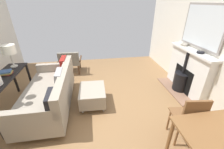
% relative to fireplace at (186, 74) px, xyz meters
% --- Properties ---
extents(ground_plane, '(4.97, 5.57, 0.01)m').
position_rel_fireplace_xyz_m(ground_plane, '(2.29, 0.26, -0.47)').
color(ground_plane, olive).
extents(wall_left, '(0.12, 5.57, 2.64)m').
position_rel_fireplace_xyz_m(wall_left, '(-0.19, 0.26, 0.85)').
color(wall_left, silver).
rests_on(wall_left, ground).
extents(fireplace, '(0.52, 1.40, 1.07)m').
position_rel_fireplace_xyz_m(fireplace, '(0.00, 0.00, 0.00)').
color(fireplace, brown).
rests_on(fireplace, ground).
extents(mirror_over_mantel, '(0.04, 1.17, 0.89)m').
position_rel_fireplace_xyz_m(mirror_over_mantel, '(-0.10, 0.00, 1.11)').
color(mirror_over_mantel, gray).
extents(mantel_bowl_near, '(0.17, 0.17, 0.05)m').
position_rel_fireplace_xyz_m(mantel_bowl_near, '(-0.01, -0.34, 0.63)').
color(mantel_bowl_near, '#9E9384').
rests_on(mantel_bowl_near, fireplace).
extents(mantel_bowl_far, '(0.15, 0.15, 0.04)m').
position_rel_fireplace_xyz_m(mantel_bowl_far, '(-0.01, 0.24, 0.63)').
color(mantel_bowl_far, black).
rests_on(mantel_bowl_far, fireplace).
extents(sofa, '(0.90, 1.88, 0.85)m').
position_rel_fireplace_xyz_m(sofa, '(3.16, 0.16, -0.11)').
color(sofa, '#B2B2B7').
rests_on(sofa, ground).
extents(ottoman, '(0.57, 0.71, 0.39)m').
position_rel_fireplace_xyz_m(ottoman, '(2.31, 0.20, -0.23)').
color(ottoman, '#B2B2B7').
rests_on(ottoman, ground).
extents(armchair_accent, '(0.70, 0.60, 0.73)m').
position_rel_fireplace_xyz_m(armchair_accent, '(2.93, -1.48, -0.06)').
color(armchair_accent, '#4C3321').
rests_on(armchair_accent, ground).
extents(console_table, '(0.41, 1.54, 0.76)m').
position_rel_fireplace_xyz_m(console_table, '(3.98, 0.16, 0.20)').
color(console_table, black).
rests_on(console_table, ground).
extents(table_lamp_near_end, '(0.28, 0.28, 0.49)m').
position_rel_fireplace_xyz_m(table_lamp_near_end, '(3.98, -0.42, 0.67)').
color(table_lamp_near_end, beige).
rests_on(table_lamp_near_end, console_table).
extents(book_stack, '(0.29, 0.24, 0.07)m').
position_rel_fireplace_xyz_m(book_stack, '(3.99, -0.03, 0.33)').
color(book_stack, '#B23833').
rests_on(book_stack, console_table).
extents(dining_chair_near_fireplace, '(0.45, 0.45, 0.89)m').
position_rel_fireplace_xyz_m(dining_chair_near_fireplace, '(0.90, 1.40, 0.06)').
color(dining_chair_near_fireplace, brown).
rests_on(dining_chair_near_fireplace, ground).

